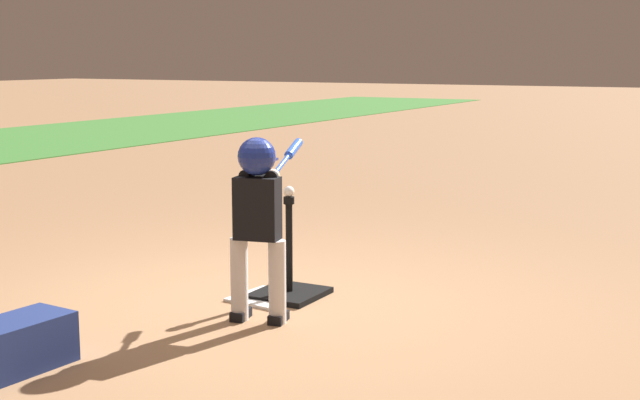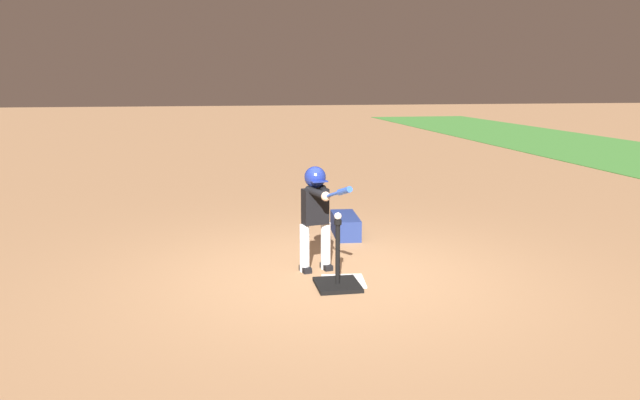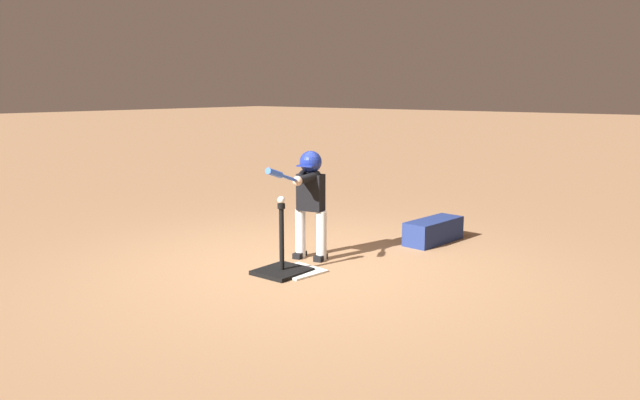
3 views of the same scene
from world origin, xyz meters
name	(u,v)px [view 2 (image 2 of 3)]	position (x,y,z in m)	size (l,w,h in m)	color
ground_plane	(335,276)	(0.00, 0.00, 0.00)	(90.00, 90.00, 0.00)	#99704C
home_plate	(344,281)	(0.21, 0.05, 0.01)	(0.44, 0.44, 0.02)	white
batting_tee	(338,279)	(0.34, -0.04, 0.08)	(0.49, 0.44, 0.71)	black
batter_child	(316,206)	(-0.24, -0.17, 0.75)	(0.99, 0.42, 1.18)	silver
baseball	(338,216)	(0.34, -0.04, 0.75)	(0.07, 0.07, 0.07)	white
equipment_bag	(345,225)	(-1.76, 0.50, 0.14)	(0.84, 0.32, 0.28)	navy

